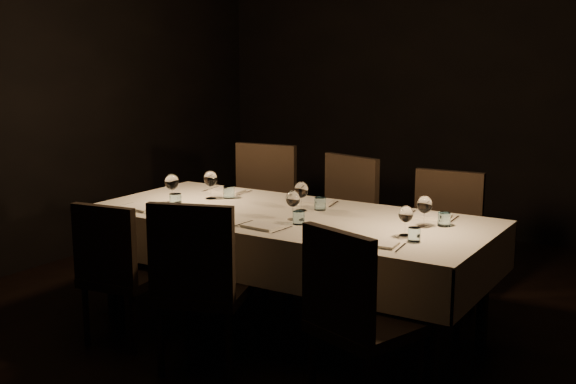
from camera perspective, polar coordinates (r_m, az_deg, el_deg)
The scene contains 14 objects.
room at distance 4.37m, azimuth -0.00°, elevation 7.72°, with size 5.01×6.01×3.01m.
dining_table at distance 4.50m, azimuth -0.00°, elevation -2.67°, with size 2.52×1.12×0.76m.
chair_near_left at distance 4.44m, azimuth -13.42°, elevation -5.75°, with size 0.47×0.47×0.88m.
place_setting_near_left at distance 4.78m, azimuth -9.85°, elevation -0.16°, with size 0.35×0.41×0.19m.
chair_near_center at distance 3.97m, azimuth -7.01°, elevation -6.87°, with size 0.59×0.59×0.98m.
place_setting_near_center at distance 4.22m, azimuth -0.23°, elevation -1.55°, with size 0.32×0.40×0.18m.
chair_near_right at distance 3.53m, azimuth 5.24°, elevation -9.45°, with size 0.57×0.57×0.94m.
place_setting_near_right at distance 3.90m, azimuth 8.79°, elevation -2.80°, with size 0.31×0.39×0.17m.
chair_far_left at distance 5.53m, azimuth -2.37°, elevation -1.30°, with size 0.56×0.56×1.05m.
place_setting_far_left at distance 5.02m, azimuth -5.40°, elevation 0.49°, with size 0.35×0.41×0.19m.
chair_far_center at distance 5.21m, azimuth 4.06°, elevation -2.29°, with size 0.60×0.60×1.01m.
place_setting_far_center at distance 4.63m, azimuth 1.73°, elevation -0.39°, with size 0.35×0.41×0.19m.
chair_far_right at distance 4.93m, azimuth 12.13°, elevation -3.54°, with size 0.49×0.49×0.97m.
place_setting_far_right at distance 4.29m, azimuth 11.25°, elevation -1.55°, with size 0.33×0.41×0.18m.
Camera 1 is at (2.30, -3.72, 1.75)m, focal length 45.00 mm.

